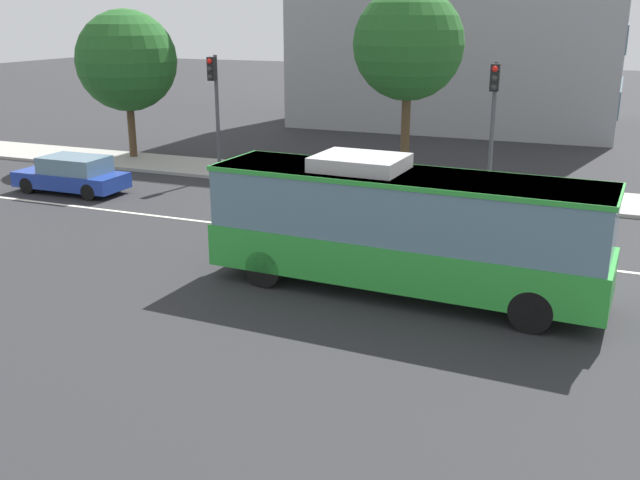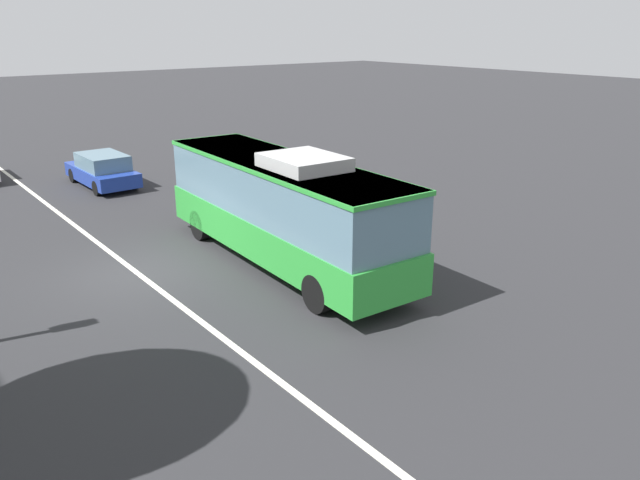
% 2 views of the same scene
% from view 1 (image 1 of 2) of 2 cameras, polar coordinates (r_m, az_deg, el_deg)
% --- Properties ---
extents(ground_plane, '(160.00, 160.00, 0.00)m').
position_cam_1_polar(ground_plane, '(22.08, 13.88, -1.31)').
color(ground_plane, '#28282B').
extents(sidewalk_kerb, '(80.00, 3.43, 0.14)m').
position_cam_1_polar(sidewalk_kerb, '(29.46, 16.24, 3.29)').
color(sidewalk_kerb, '#9E9B93').
rests_on(sidewalk_kerb, ground_plane).
extents(lane_centre_line, '(76.00, 0.16, 0.01)m').
position_cam_1_polar(lane_centre_line, '(22.08, 13.88, -1.30)').
color(lane_centre_line, silver).
rests_on(lane_centre_line, ground_plane).
extents(transit_bus, '(10.10, 2.96, 3.46)m').
position_cam_1_polar(transit_bus, '(18.33, 6.49, 1.21)').
color(transit_bus, green).
rests_on(transit_bus, ground_plane).
extents(sedan_blue, '(4.50, 1.82, 1.46)m').
position_cam_1_polar(sedan_blue, '(30.68, -18.78, 4.86)').
color(sedan_blue, '#1E3899').
rests_on(sedan_blue, ground_plane).
extents(traffic_light_mid_block, '(0.33, 0.62, 5.20)m').
position_cam_1_polar(traffic_light_mid_block, '(31.52, -8.23, 11.14)').
color(traffic_light_mid_block, '#47474C').
rests_on(traffic_light_mid_block, ground_plane).
extents(traffic_light_far_corner, '(0.33, 0.62, 5.20)m').
position_cam_1_polar(traffic_light_far_corner, '(27.65, 13.38, 10.01)').
color(traffic_light_far_corner, '#47474C').
rests_on(traffic_light_far_corner, ground_plane).
extents(street_tree_kerbside_left, '(4.73, 4.73, 7.08)m').
position_cam_1_polar(street_tree_kerbside_left, '(36.62, -14.88, 13.38)').
color(street_tree_kerbside_left, '#4C3823').
rests_on(street_tree_kerbside_left, ground_plane).
extents(street_tree_kerbside_right, '(4.35, 4.35, 7.87)m').
position_cam_1_polar(street_tree_kerbside_right, '(29.57, 6.92, 14.90)').
color(street_tree_kerbside_right, '#4C3823').
rests_on(street_tree_kerbside_right, ground_plane).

